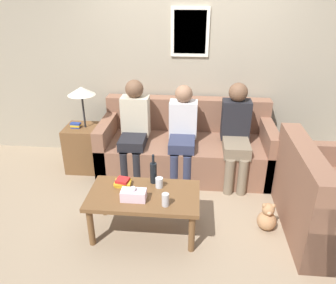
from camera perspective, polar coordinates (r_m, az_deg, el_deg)
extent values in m
plane|color=gray|center=(3.96, 2.72, -8.54)|extent=(16.00, 16.00, 0.00)
cube|color=#9E937F|center=(4.42, 3.72, 13.46)|extent=(9.00, 0.06, 2.60)
cube|color=silver|center=(4.31, 3.85, 18.56)|extent=(0.48, 0.02, 0.60)
cube|color=#B7CCB2|center=(4.30, 3.85, 18.54)|extent=(0.40, 0.01, 0.52)
cube|color=brown|center=(4.27, 3.09, -2.34)|extent=(2.16, 0.93, 0.45)
cube|color=brown|center=(4.42, 3.42, 4.97)|extent=(2.16, 0.20, 0.44)
cube|color=brown|center=(4.36, -10.26, -0.35)|extent=(0.14, 0.93, 0.69)
cube|color=brown|center=(4.31, 16.68, -1.38)|extent=(0.14, 0.93, 0.69)
cube|color=brown|center=(3.66, 26.88, -10.65)|extent=(0.93, 1.25, 0.45)
cube|color=brown|center=(3.30, 22.55, -4.52)|extent=(0.20, 1.25, 0.44)
cube|color=brown|center=(4.03, 24.62, -4.68)|extent=(0.93, 0.14, 0.69)
cube|color=brown|center=(3.15, -4.24, -9.28)|extent=(1.05, 0.58, 0.04)
cylinder|color=brown|center=(3.21, -13.29, -14.19)|extent=(0.06, 0.06, 0.40)
cylinder|color=brown|center=(3.07, 4.15, -15.53)|extent=(0.06, 0.06, 0.40)
cylinder|color=brown|center=(3.55, -11.09, -9.58)|extent=(0.06, 0.06, 0.40)
cylinder|color=brown|center=(3.43, 4.34, -10.54)|extent=(0.06, 0.06, 0.40)
cube|color=brown|center=(4.44, -14.42, -0.99)|extent=(0.42, 0.42, 0.59)
cylinder|color=#262628|center=(4.22, -14.50, 5.32)|extent=(0.02, 0.02, 0.45)
cone|color=beige|center=(4.15, -14.88, 8.61)|extent=(0.34, 0.34, 0.10)
cube|color=navy|center=(4.32, -15.74, 2.55)|extent=(0.11, 0.09, 0.02)
cube|color=gold|center=(4.31, -15.77, 2.80)|extent=(0.12, 0.09, 0.02)
cube|color=navy|center=(4.30, -15.80, 3.08)|extent=(0.13, 0.08, 0.02)
cylinder|color=black|center=(3.25, -2.55, -5.40)|extent=(0.07, 0.07, 0.22)
cylinder|color=black|center=(3.17, -2.60, -3.01)|extent=(0.03, 0.03, 0.09)
cylinder|color=silver|center=(3.20, -1.54, -7.07)|extent=(0.07, 0.07, 0.10)
cube|color=gold|center=(3.28, -7.87, -7.34)|extent=(0.14, 0.12, 0.02)
cube|color=gold|center=(3.26, -7.89, -7.00)|extent=(0.16, 0.12, 0.02)
cube|color=red|center=(3.25, -7.92, -6.62)|extent=(0.14, 0.13, 0.03)
cylinder|color=#BCBCC1|center=(2.95, -0.45, -10.02)|extent=(0.07, 0.07, 0.12)
cube|color=silver|center=(3.04, -6.01, -9.18)|extent=(0.23, 0.12, 0.10)
sphere|color=white|center=(3.00, -6.07, -8.08)|extent=(0.05, 0.05, 0.05)
cube|color=black|center=(4.03, -6.07, 0.12)|extent=(0.31, 0.44, 0.14)
cylinder|color=black|center=(3.98, -7.56, -4.76)|extent=(0.11, 0.11, 0.45)
cylinder|color=black|center=(3.95, -5.38, -4.88)|extent=(0.11, 0.11, 0.45)
cube|color=beige|center=(4.13, -5.67, 4.54)|extent=(0.34, 0.22, 0.50)
sphere|color=brown|center=(4.02, -5.88, 9.19)|extent=(0.22, 0.22, 0.22)
cube|color=#2D334C|center=(3.96, 2.45, -0.20)|extent=(0.31, 0.45, 0.14)
cylinder|color=#2D334C|center=(3.90, 1.08, -5.23)|extent=(0.11, 0.11, 0.45)
cylinder|color=#2D334C|center=(3.89, 3.34, -5.33)|extent=(0.11, 0.11, 0.45)
cube|color=silver|center=(4.07, 2.67, 4.03)|extent=(0.34, 0.22, 0.45)
sphere|color=#8C664C|center=(3.97, 2.76, 8.37)|extent=(0.21, 0.21, 0.21)
cube|color=#756651|center=(3.96, 11.73, -0.72)|extent=(0.31, 0.49, 0.14)
cylinder|color=#756651|center=(3.87, 10.59, -5.93)|extent=(0.11, 0.11, 0.45)
cylinder|color=#756651|center=(3.89, 12.84, -5.99)|extent=(0.11, 0.11, 0.45)
cube|color=black|center=(4.09, 11.70, 3.84)|extent=(0.34, 0.22, 0.49)
sphere|color=brown|center=(3.98, 12.14, 8.46)|extent=(0.23, 0.23, 0.23)
sphere|color=#A87A51|center=(3.51, 16.78, -12.98)|extent=(0.19, 0.19, 0.19)
sphere|color=#A87A51|center=(3.42, 17.08, -11.14)|extent=(0.12, 0.12, 0.12)
sphere|color=#A87A51|center=(3.39, 16.44, -10.55)|extent=(0.04, 0.04, 0.04)
sphere|color=#A87A51|center=(3.41, 17.90, -10.55)|extent=(0.04, 0.04, 0.04)
sphere|color=tan|center=(3.39, 17.22, -11.73)|extent=(0.05, 0.05, 0.05)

